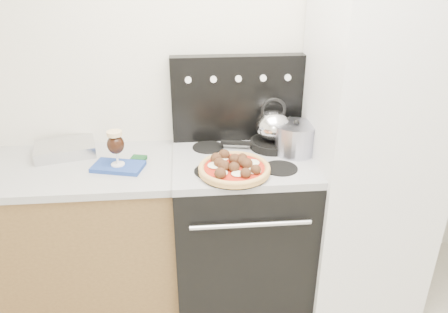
{
  "coord_description": "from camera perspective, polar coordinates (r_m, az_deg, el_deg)",
  "views": [
    {
      "loc": [
        -0.22,
        -0.96,
        1.96
      ],
      "look_at": [
        -0.03,
        1.05,
        0.99
      ],
      "focal_mm": 35.0,
      "sensor_mm": 36.0,
      "label": 1
    }
  ],
  "objects": [
    {
      "name": "fridge",
      "position": [
        2.54,
        18.36,
        0.85
      ],
      "size": [
        0.64,
        0.68,
        1.9
      ],
      "primitive_type": "cube",
      "color": "silver",
      "rests_on": "ground"
    },
    {
      "name": "foil_sheet",
      "position": [
        2.63,
        -20.04,
        0.95
      ],
      "size": [
        0.37,
        0.31,
        0.06
      ],
      "primitive_type": "cube",
      "rotation": [
        0.0,
        0.0,
        0.25
      ],
      "color": "white",
      "rests_on": "countertop"
    },
    {
      "name": "oven_mitt",
      "position": [
        2.38,
        -13.65,
        -1.29
      ],
      "size": [
        0.29,
        0.21,
        0.02
      ],
      "primitive_type": "cube",
      "rotation": [
        0.0,
        0.0,
        -0.26
      ],
      "color": "navy",
      "rests_on": "countertop"
    },
    {
      "name": "stove_body",
      "position": [
        2.64,
        2.23,
        -9.59
      ],
      "size": [
        0.76,
        0.65,
        0.88
      ],
      "primitive_type": "cube",
      "color": "black",
      "rests_on": "ground"
    },
    {
      "name": "beer_glass",
      "position": [
        2.33,
        -13.92,
        1.08
      ],
      "size": [
        0.11,
        0.11,
        0.19
      ],
      "primitive_type": null,
      "rotation": [
        0.0,
        0.0,
        -0.33
      ],
      "color": "black",
      "rests_on": "oven_mitt"
    },
    {
      "name": "skillet",
      "position": [
        2.52,
        6.26,
        1.64
      ],
      "size": [
        0.29,
        0.29,
        0.04
      ],
      "primitive_type": "cylinder",
      "rotation": [
        0.0,
        0.0,
        -0.2
      ],
      "color": "black",
      "rests_on": "cooktop"
    },
    {
      "name": "countertop",
      "position": [
        2.55,
        -23.16,
        -1.68
      ],
      "size": [
        1.48,
        0.63,
        0.04
      ],
      "primitive_type": "cube",
      "color": "#AFAFAF",
      "rests_on": "base_cabinet"
    },
    {
      "name": "pizza_pan",
      "position": [
        2.22,
        1.35,
        -2.12
      ],
      "size": [
        0.39,
        0.39,
        0.01
      ],
      "primitive_type": "cylinder",
      "rotation": [
        0.0,
        0.0,
        0.13
      ],
      "color": "black",
      "rests_on": "cooktop"
    },
    {
      "name": "room_shell",
      "position": [
        1.46,
        4.0,
        -3.5
      ],
      "size": [
        3.52,
        3.01,
        2.52
      ],
      "color": "beige",
      "rests_on": "ground"
    },
    {
      "name": "tea_kettle",
      "position": [
        2.47,
        6.4,
        4.35
      ],
      "size": [
        0.2,
        0.2,
        0.21
      ],
      "primitive_type": null,
      "rotation": [
        0.0,
        0.0,
        0.03
      ],
      "color": "silver",
      "rests_on": "skillet"
    },
    {
      "name": "base_cabinet",
      "position": [
        2.77,
        -21.56,
        -10.0
      ],
      "size": [
        1.45,
        0.6,
        0.86
      ],
      "primitive_type": "cube",
      "color": "brown",
      "rests_on": "ground"
    },
    {
      "name": "backguard",
      "position": [
        2.55,
        1.73,
        7.59
      ],
      "size": [
        0.76,
        0.08,
        0.5
      ],
      "primitive_type": "cube",
      "color": "black",
      "rests_on": "cooktop"
    },
    {
      "name": "pizza",
      "position": [
        2.21,
        1.36,
        -1.4
      ],
      "size": [
        0.42,
        0.42,
        0.05
      ],
      "primitive_type": null,
      "rotation": [
        0.0,
        0.0,
        -0.16
      ],
      "color": "#F0A358",
      "rests_on": "pizza_pan"
    },
    {
      "name": "stock_pot",
      "position": [
        2.45,
        9.25,
        2.19
      ],
      "size": [
        0.23,
        0.23,
        0.16
      ],
      "primitive_type": "cylinder",
      "rotation": [
        0.0,
        0.0,
        -0.03
      ],
      "color": "#A5A6B8",
      "rests_on": "cooktop"
    },
    {
      "name": "cooktop",
      "position": [
        2.4,
        2.42,
        -0.58
      ],
      "size": [
        0.76,
        0.65,
        0.04
      ],
      "primitive_type": "cube",
      "color": "#ADADB2",
      "rests_on": "stove_body"
    }
  ]
}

